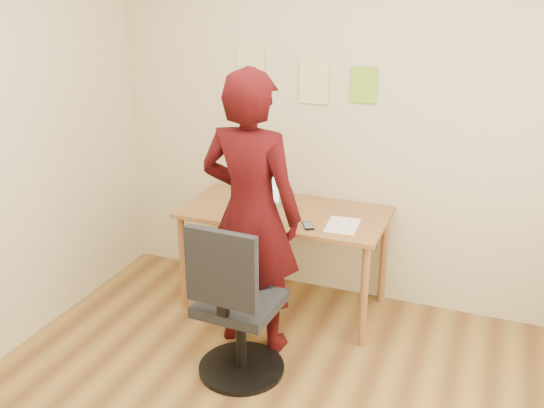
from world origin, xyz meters
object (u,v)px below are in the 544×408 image
at_px(laptop, 258,200).
at_px(phone, 308,226).
at_px(office_chair, 235,314).
at_px(person, 251,214).
at_px(desk, 284,222).

distance_m(laptop, phone, 0.49).
bearing_deg(phone, office_chair, -135.46).
relative_size(phone, person, 0.08).
distance_m(office_chair, person, 0.61).
distance_m(phone, person, 0.43).
distance_m(desk, phone, 0.33).
height_order(desk, laptop, laptop).
bearing_deg(desk, office_chair, -88.17).
xyz_separation_m(desk, office_chair, (0.03, -0.89, -0.22)).
xyz_separation_m(phone, office_chair, (-0.21, -0.68, -0.32)).
bearing_deg(person, desk, -90.41).
bearing_deg(laptop, person, -67.57).
height_order(office_chair, person, person).
height_order(laptop, person, person).
height_order(desk, person, person).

